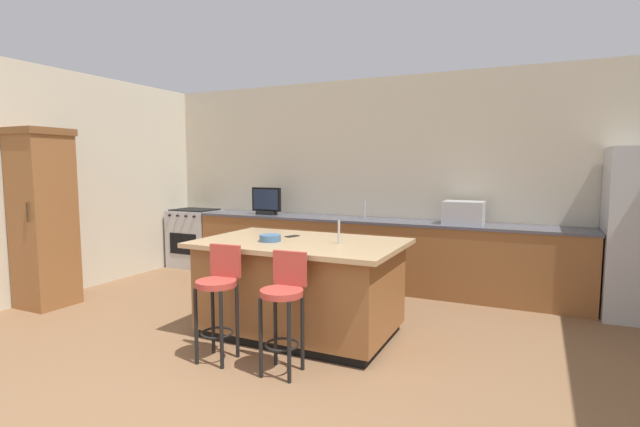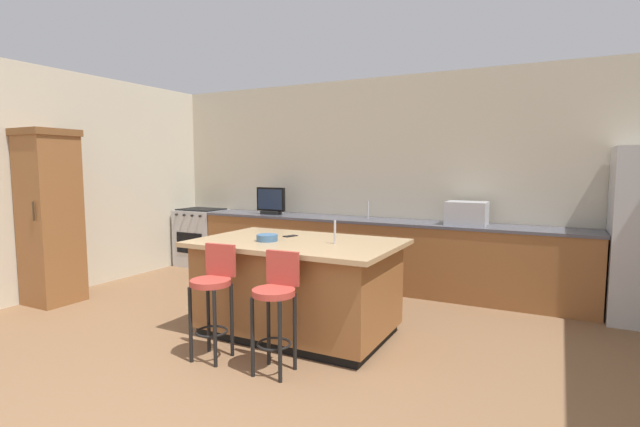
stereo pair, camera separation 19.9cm
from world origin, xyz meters
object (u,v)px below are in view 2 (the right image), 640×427
(kitchen_island, at_px, (298,286))
(tv_monitor, at_px, (271,202))
(microwave, at_px, (467,213))
(bar_stool_left, at_px, (213,291))
(cell_phone, at_px, (290,236))
(cabinet_tower, at_px, (50,214))
(fruit_bowl, at_px, (267,238))
(bar_stool_right, at_px, (276,301))
(range_oven, at_px, (202,237))

(kitchen_island, height_order, tv_monitor, tv_monitor)
(kitchen_island, relative_size, microwave, 4.06)
(bar_stool_left, xyz_separation_m, cell_phone, (0.14, 1.04, 0.35))
(cabinet_tower, xyz_separation_m, bar_stool_left, (2.81, -0.39, -0.50))
(bar_stool_left, bearing_deg, cabinet_tower, 167.61)
(tv_monitor, height_order, fruit_bowl, tv_monitor)
(kitchen_island, height_order, bar_stool_left, bar_stool_left)
(microwave, bearing_deg, tv_monitor, -178.95)
(bar_stool_left, relative_size, fruit_bowl, 4.78)
(cabinet_tower, relative_size, cell_phone, 13.84)
(tv_monitor, height_order, bar_stool_right, tv_monitor)
(fruit_bowl, bearing_deg, cabinet_tower, -174.37)
(range_oven, height_order, tv_monitor, tv_monitor)
(fruit_bowl, bearing_deg, range_oven, 141.80)
(cell_phone, bearing_deg, bar_stool_right, -47.33)
(cabinet_tower, height_order, bar_stool_left, cabinet_tower)
(cell_phone, bearing_deg, bar_stool_left, -80.31)
(bar_stool_left, distance_m, fruit_bowl, 0.78)
(range_oven, distance_m, tv_monitor, 1.54)
(fruit_bowl, bearing_deg, bar_stool_right, -51.69)
(bar_stool_left, bearing_deg, tv_monitor, 109.70)
(fruit_bowl, relative_size, cell_phone, 1.36)
(microwave, height_order, bar_stool_left, microwave)
(microwave, distance_m, fruit_bowl, 2.63)
(range_oven, distance_m, bar_stool_left, 3.90)
(range_oven, height_order, fruit_bowl, fruit_bowl)
(kitchen_island, relative_size, cabinet_tower, 0.94)
(bar_stool_right, xyz_separation_m, cell_phone, (-0.48, 1.02, 0.35))
(microwave, bearing_deg, cell_phone, -128.38)
(range_oven, xyz_separation_m, bar_stool_left, (2.66, -2.85, 0.11))
(kitchen_island, bearing_deg, cell_phone, 135.27)
(cabinet_tower, bearing_deg, fruit_bowl, 5.63)
(tv_monitor, bearing_deg, kitchen_island, -50.77)
(bar_stool_left, xyz_separation_m, fruit_bowl, (0.10, 0.68, 0.37))
(tv_monitor, xyz_separation_m, fruit_bowl, (1.36, -2.12, -0.15))
(cabinet_tower, relative_size, bar_stool_right, 2.16)
(kitchen_island, distance_m, range_oven, 3.62)
(cabinet_tower, distance_m, bar_stool_right, 3.49)
(bar_stool_right, bearing_deg, bar_stool_left, 178.50)
(bar_stool_left, distance_m, cell_phone, 1.10)
(microwave, distance_m, bar_stool_left, 3.29)
(kitchen_island, relative_size, bar_stool_right, 2.02)
(range_oven, distance_m, bar_stool_right, 4.34)
(bar_stool_left, bearing_deg, microwave, 56.56)
(range_oven, bearing_deg, tv_monitor, -2.07)
(range_oven, relative_size, tv_monitor, 1.99)
(cabinet_tower, relative_size, microwave, 4.33)
(cabinet_tower, distance_m, tv_monitor, 2.86)
(microwave, bearing_deg, fruit_bowl, -124.23)
(microwave, xyz_separation_m, cell_phone, (-1.44, -1.81, -0.14))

